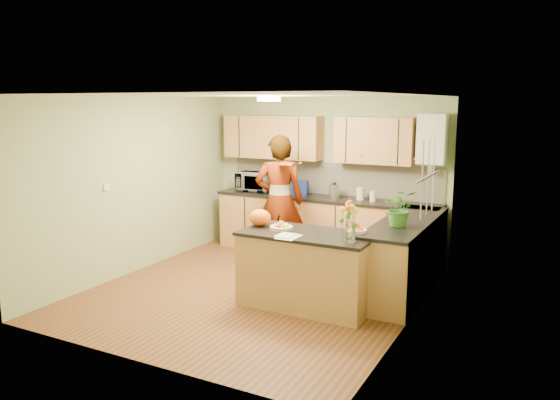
% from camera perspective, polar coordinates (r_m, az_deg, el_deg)
% --- Properties ---
extents(floor, '(4.50, 4.50, 0.00)m').
position_cam_1_polar(floor, '(7.22, -2.26, -9.40)').
color(floor, '#552F18').
rests_on(floor, ground).
extents(ceiling, '(4.00, 4.50, 0.02)m').
position_cam_1_polar(ceiling, '(6.80, -2.41, 10.85)').
color(ceiling, silver).
rests_on(ceiling, wall_back).
extents(wall_back, '(4.00, 0.02, 2.50)m').
position_cam_1_polar(wall_back, '(8.90, 4.90, 2.60)').
color(wall_back, '#97A878').
rests_on(wall_back, floor).
extents(wall_front, '(4.00, 0.02, 2.50)m').
position_cam_1_polar(wall_front, '(5.12, -14.99, -3.39)').
color(wall_front, '#97A878').
rests_on(wall_front, floor).
extents(wall_left, '(0.02, 4.50, 2.50)m').
position_cam_1_polar(wall_left, '(8.08, -14.74, 1.52)').
color(wall_left, '#97A878').
rests_on(wall_left, floor).
extents(wall_right, '(0.02, 4.50, 2.50)m').
position_cam_1_polar(wall_right, '(6.17, 14.00, -1.05)').
color(wall_right, '#97A878').
rests_on(wall_right, floor).
extents(back_counter, '(3.64, 0.62, 0.94)m').
position_cam_1_polar(back_counter, '(8.73, 4.67, -2.74)').
color(back_counter, '#A26B40').
rests_on(back_counter, floor).
extents(right_counter, '(0.62, 2.24, 0.94)m').
position_cam_1_polar(right_counter, '(7.22, 13.02, -5.73)').
color(right_counter, '#A26B40').
rests_on(right_counter, floor).
extents(splashback, '(3.60, 0.02, 0.52)m').
position_cam_1_polar(splashback, '(8.86, 5.45, 2.23)').
color(splashback, beige).
rests_on(splashback, back_counter).
extents(upper_cabinets, '(3.20, 0.34, 0.70)m').
position_cam_1_polar(upper_cabinets, '(8.76, 3.46, 6.44)').
color(upper_cabinets, '#A26B40').
rests_on(upper_cabinets, wall_back).
extents(boiler, '(0.40, 0.30, 0.86)m').
position_cam_1_polar(boiler, '(8.18, 15.64, 6.15)').
color(boiler, silver).
rests_on(boiler, wall_back).
extents(window_right, '(0.01, 1.30, 1.05)m').
position_cam_1_polar(window_right, '(6.70, 15.27, 2.37)').
color(window_right, silver).
rests_on(window_right, wall_right).
extents(light_switch, '(0.02, 0.09, 0.09)m').
position_cam_1_polar(light_switch, '(7.63, -17.69, 1.27)').
color(light_switch, silver).
rests_on(light_switch, wall_left).
extents(ceiling_lamp, '(0.30, 0.30, 0.07)m').
position_cam_1_polar(ceiling_lamp, '(7.06, -1.17, 10.52)').
color(ceiling_lamp, '#FFEABF').
rests_on(ceiling_lamp, ceiling).
extents(peninsula_island, '(1.58, 0.81, 0.91)m').
position_cam_1_polar(peninsula_island, '(6.56, 2.86, -7.26)').
color(peninsula_island, '#A26B40').
rests_on(peninsula_island, floor).
extents(fruit_dish, '(0.28, 0.28, 0.10)m').
position_cam_1_polar(fruit_dish, '(6.58, 0.13, -2.76)').
color(fruit_dish, beige).
rests_on(fruit_dish, peninsula_island).
extents(orange_bowl, '(0.24, 0.24, 0.14)m').
position_cam_1_polar(orange_bowl, '(6.36, 7.98, -3.13)').
color(orange_bowl, beige).
rests_on(orange_bowl, peninsula_island).
extents(flower_vase, '(0.27, 0.27, 0.49)m').
position_cam_1_polar(flower_vase, '(5.98, 7.43, -1.36)').
color(flower_vase, silver).
rests_on(flower_vase, peninsula_island).
extents(orange_bag, '(0.31, 0.28, 0.21)m').
position_cam_1_polar(orange_bag, '(6.76, -2.09, -1.85)').
color(orange_bag, orange).
rests_on(orange_bag, peninsula_island).
extents(papers, '(0.22, 0.30, 0.01)m').
position_cam_1_polar(papers, '(6.22, 0.90, -3.85)').
color(papers, silver).
rests_on(papers, peninsula_island).
extents(violinist, '(0.84, 0.71, 1.96)m').
position_cam_1_polar(violinist, '(8.03, -0.07, -0.14)').
color(violinist, '#E2B38A').
rests_on(violinist, floor).
extents(violin, '(0.65, 0.57, 0.16)m').
position_cam_1_polar(violin, '(7.66, 0.50, 3.80)').
color(violin, '#4B1704').
rests_on(violin, violinist).
extents(microwave, '(0.61, 0.45, 0.32)m').
position_cam_1_polar(microwave, '(9.20, -2.68, 1.93)').
color(microwave, silver).
rests_on(microwave, back_counter).
extents(blue_box, '(0.34, 0.28, 0.23)m').
position_cam_1_polar(blue_box, '(8.79, 1.96, 1.26)').
color(blue_box, navy).
rests_on(blue_box, back_counter).
extents(kettle, '(0.16, 0.16, 0.29)m').
position_cam_1_polar(kettle, '(8.54, 5.68, 0.98)').
color(kettle, '#B2B2B6').
rests_on(kettle, back_counter).
extents(jar_cream, '(0.15, 0.15, 0.19)m').
position_cam_1_polar(jar_cream, '(8.46, 8.40, 0.64)').
color(jar_cream, beige).
rests_on(jar_cream, back_counter).
extents(jar_white, '(0.11, 0.11, 0.15)m').
position_cam_1_polar(jar_white, '(8.36, 9.70, 0.39)').
color(jar_white, silver).
rests_on(jar_white, back_counter).
extents(potted_plant, '(0.49, 0.46, 0.45)m').
position_cam_1_polar(potted_plant, '(6.70, 12.43, -0.83)').
color(potted_plant, '#3B7B29').
rests_on(potted_plant, right_counter).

